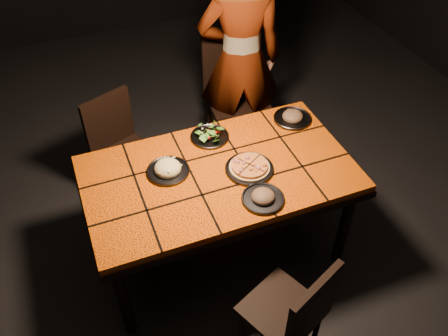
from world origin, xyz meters
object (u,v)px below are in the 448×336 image
object	(u,v)px
chair_near	(295,312)
plate_pizza	(249,168)
plate_pasta	(168,169)
diner	(240,60)
chair_far_right	(234,85)
dining_table	(219,180)
chair_far_left	(119,143)

from	to	relation	value
chair_near	plate_pizza	size ratio (longest dim) A/B	2.47
chair_near	plate_pasta	size ratio (longest dim) A/B	3.21
chair_near	plate_pasta	bearing A→B (deg)	-92.49
chair_near	plate_pasta	xyz separation A→B (m)	(-0.37, 0.96, 0.30)
chair_near	diner	size ratio (longest dim) A/B	0.47
plate_pizza	plate_pasta	distance (m)	0.48
chair_far_right	dining_table	bearing A→B (deg)	-111.03
chair_far_left	plate_pizza	distance (m)	1.11
dining_table	chair_far_right	bearing A→B (deg)	63.30
chair_near	chair_far_left	world-z (taller)	chair_far_left
chair_near	chair_far_right	world-z (taller)	chair_far_right
chair_near	chair_far_right	distance (m)	1.97
dining_table	plate_pasta	size ratio (longest dim) A/B	6.32
plate_pasta	chair_far_left	bearing A→B (deg)	104.70
chair_near	diner	world-z (taller)	diner
chair_near	chair_far_right	size ratio (longest dim) A/B	0.82
plate_pizza	plate_pasta	bearing A→B (deg)	160.72
chair_far_left	chair_far_right	bearing A→B (deg)	-7.65
diner	plate_pizza	distance (m)	1.07
chair_far_left	plate_pasta	world-z (taller)	chair_far_left
diner	plate_pizza	world-z (taller)	diner
dining_table	plate_pizza	xyz separation A→B (m)	(0.17, -0.06, 0.10)
dining_table	chair_near	distance (m)	0.89
chair_near	chair_far_right	xyz separation A→B (m)	(0.45, 1.92, 0.11)
chair_near	plate_pizza	bearing A→B (deg)	-119.72
diner	plate_pasta	size ratio (longest dim) A/B	6.77
dining_table	chair_near	size ratio (longest dim) A/B	1.97
dining_table	plate_pizza	size ratio (longest dim) A/B	4.86
dining_table	chair_far_left	size ratio (longest dim) A/B	1.93
diner	plate_pizza	bearing A→B (deg)	84.78
chair_far_right	plate_pasta	world-z (taller)	chair_far_right
chair_far_left	chair_far_right	xyz separation A→B (m)	(1.00, 0.26, 0.10)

